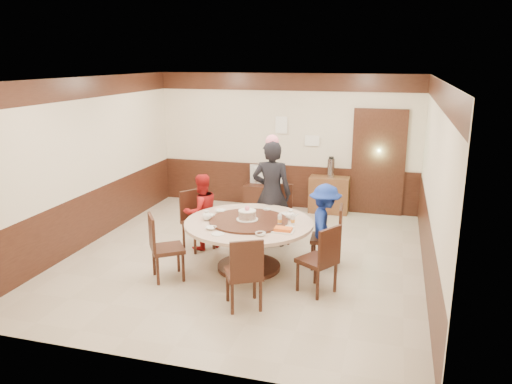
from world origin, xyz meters
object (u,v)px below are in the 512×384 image
(television, at_px, (265,175))
(side_cabinet, at_px, (329,195))
(person_standing, at_px, (272,193))
(shrimp_platter, at_px, (283,230))
(tv_stand, at_px, (265,196))
(person_blue, at_px, (325,226))
(person_red, at_px, (201,212))
(banquet_table, at_px, (249,235))
(birthday_cake, at_px, (247,215))
(thermos, at_px, (331,168))

(television, distance_m, side_cabinet, 1.39)
(person_standing, relative_size, shrimp_platter, 6.01)
(tv_stand, bearing_deg, television, 0.00)
(person_standing, relative_size, side_cabinet, 2.25)
(television, bearing_deg, person_blue, 123.36)
(person_red, bearing_deg, banquet_table, 101.23)
(birthday_cake, bearing_deg, person_blue, 20.23)
(person_standing, xyz_separation_m, birthday_cake, (-0.10, -1.09, -0.05))
(shrimp_platter, height_order, side_cabinet, shrimp_platter)
(person_red, relative_size, shrimp_platter, 4.24)
(person_blue, bearing_deg, tv_stand, 20.79)
(side_cabinet, xyz_separation_m, thermos, (0.02, 0.00, 0.56))
(television, relative_size, side_cabinet, 0.89)
(person_blue, bearing_deg, person_standing, 45.22)
(person_blue, relative_size, tv_stand, 1.52)
(side_cabinet, bearing_deg, person_red, -124.52)
(person_standing, height_order, person_blue, person_standing)
(birthday_cake, xyz_separation_m, shrimp_platter, (0.61, -0.31, -0.08))
(banquet_table, bearing_deg, person_red, 148.55)
(person_blue, bearing_deg, shrimp_platter, 135.72)
(person_red, xyz_separation_m, tv_stand, (0.42, 2.55, -0.39))
(tv_stand, relative_size, thermos, 2.24)
(person_blue, xyz_separation_m, television, (-1.65, 2.76, 0.06))
(banquet_table, relative_size, side_cabinet, 2.38)
(birthday_cake, distance_m, tv_stand, 3.27)
(banquet_table, bearing_deg, person_standing, 85.88)
(person_blue, bearing_deg, birthday_cake, 100.14)
(side_cabinet, bearing_deg, banquet_table, -103.69)
(banquet_table, height_order, tv_stand, banquet_table)
(shrimp_platter, relative_size, tv_stand, 0.35)
(person_standing, bearing_deg, shrimp_platter, 106.69)
(tv_stand, bearing_deg, thermos, 1.25)
(banquet_table, xyz_separation_m, television, (-0.58, 3.16, 0.17))
(banquet_table, height_order, person_red, person_red)
(birthday_cake, distance_m, television, 3.22)
(banquet_table, height_order, thermos, thermos)
(television, distance_m, thermos, 1.39)
(birthday_cake, bearing_deg, person_red, 147.84)
(person_standing, bearing_deg, thermos, -112.28)
(thermos, bearing_deg, tv_stand, -178.75)
(banquet_table, bearing_deg, television, 100.31)
(shrimp_platter, distance_m, tv_stand, 3.70)
(birthday_cake, xyz_separation_m, side_cabinet, (0.80, 3.20, -0.48))
(tv_stand, bearing_deg, person_red, -99.41)
(person_red, distance_m, thermos, 3.16)
(person_standing, height_order, birthday_cake, person_standing)
(person_red, distance_m, tv_stand, 2.62)
(tv_stand, bearing_deg, person_blue, -59.12)
(person_standing, relative_size, thermos, 4.74)
(banquet_table, distance_m, person_red, 1.17)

